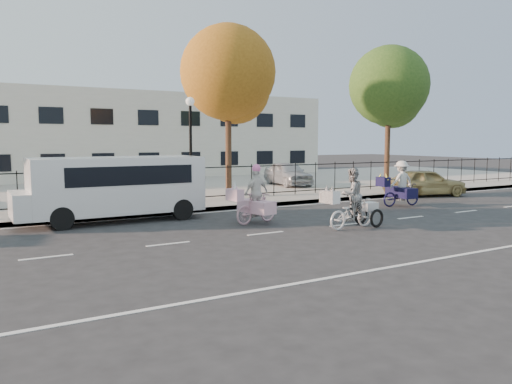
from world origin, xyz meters
TOP-DOWN VIEW (x-y plane):
  - ground at (0.00, 0.00)m, footprint 120.00×120.00m
  - road_markings at (0.00, 0.00)m, footprint 60.00×9.52m
  - curb at (0.00, 5.05)m, footprint 60.00×0.10m
  - sidewalk at (0.00, 6.10)m, footprint 60.00×2.20m
  - parking_lot at (0.00, 15.00)m, footprint 60.00×15.60m
  - iron_fence at (0.00, 7.20)m, footprint 58.00×0.06m
  - building at (0.00, 25.00)m, footprint 34.00×10.00m
  - lamppost at (0.50, 6.80)m, footprint 0.36×0.36m
  - street_sign at (-1.85, 6.80)m, footprint 0.85×0.06m
  - zebra_trike at (2.76, -0.60)m, footprint 2.21×0.92m
  - unicorn_bike at (0.62, 1.65)m, footprint 1.98×1.41m
  - bull_bike at (7.99, 2.40)m, footprint 2.05×1.42m
  - white_van at (-3.25, 4.50)m, footprint 6.08×2.08m
  - gold_sedan at (11.82, 4.50)m, footprint 4.25×2.62m
  - pedestrian at (-5.05, 6.80)m, footprint 0.66×0.61m
  - lot_car_d at (8.32, 11.33)m, footprint 2.12×4.15m
  - tree_mid at (3.09, 8.26)m, footprint 4.33×4.33m
  - tree_east at (12.16, 7.36)m, footprint 4.20×4.20m

SIDE VIEW (x-z plane):
  - ground at x=0.00m, z-range 0.00..0.00m
  - road_markings at x=0.00m, z-range 0.00..0.01m
  - curb at x=0.00m, z-range 0.00..0.15m
  - sidewalk at x=0.00m, z-range 0.00..0.15m
  - parking_lot at x=0.00m, z-range 0.00..0.15m
  - gold_sedan at x=11.82m, z-range 0.00..1.35m
  - unicorn_bike at x=0.62m, z-range -0.25..1.70m
  - zebra_trike at x=2.76m, z-range -0.22..1.67m
  - bull_bike at x=7.99m, z-range -0.19..1.69m
  - lot_car_d at x=8.32m, z-range 0.15..1.50m
  - iron_fence at x=0.00m, z-range 0.15..1.65m
  - pedestrian at x=-5.05m, z-range 0.15..1.67m
  - white_van at x=-3.25m, z-range 0.11..2.28m
  - street_sign at x=-1.85m, z-range 0.52..2.32m
  - building at x=0.00m, z-range 0.00..6.00m
  - lamppost at x=0.50m, z-range 0.95..5.28m
  - tree_east at x=12.16m, z-range 1.54..9.23m
  - tree_mid at x=3.09m, z-range 1.59..9.54m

